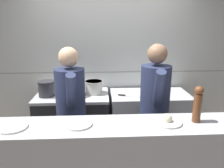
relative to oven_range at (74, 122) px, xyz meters
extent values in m
cube|color=silver|center=(0.56, 0.40, 0.85)|extent=(8.00, 0.06, 2.60)
cube|color=gray|center=(0.56, 0.37, 0.70)|extent=(8.00, 0.00, 0.01)
cube|color=#232326|center=(0.00, 0.00, -0.02)|extent=(1.06, 0.70, 0.86)
cube|color=#B7BABF|center=(0.00, 0.00, 0.43)|extent=(1.08, 0.71, 0.04)
cube|color=#B7BABF|center=(0.00, -0.33, 0.04)|extent=(0.95, 0.03, 0.10)
cube|color=#B7BABF|center=(1.18, 0.00, -0.01)|extent=(1.19, 0.65, 0.89)
cube|color=black|center=(1.18, -0.30, -0.40)|extent=(1.16, 0.04, 0.10)
cylinder|color=#2D2D33|center=(-0.36, -0.06, 0.56)|extent=(0.23, 0.23, 0.23)
cylinder|color=#2D2D33|center=(-0.36, -0.06, 0.67)|extent=(0.25, 0.25, 0.01)
cylinder|color=#B7BABF|center=(0.03, -0.05, 0.55)|extent=(0.27, 0.27, 0.21)
cylinder|color=#B7BABF|center=(0.03, -0.05, 0.66)|extent=(0.29, 0.29, 0.01)
cylinder|color=beige|center=(0.32, 0.03, 0.54)|extent=(0.26, 0.26, 0.19)
cylinder|color=beige|center=(0.32, 0.03, 0.64)|extent=(0.27, 0.27, 0.01)
cube|color=#B7BABF|center=(0.90, -0.13, 0.44)|extent=(0.23, 0.11, 0.01)
cube|color=black|center=(0.74, -0.07, 0.45)|extent=(0.11, 0.06, 0.02)
cylinder|color=white|center=(-0.35, -1.34, 0.59)|extent=(0.26, 0.26, 0.02)
cylinder|color=white|center=(0.22, -1.31, 0.59)|extent=(0.25, 0.25, 0.02)
cylinder|color=white|center=(1.03, -1.31, 0.59)|extent=(0.27, 0.27, 0.02)
sphere|color=beige|center=(1.03, -1.31, 0.63)|extent=(0.09, 0.09, 0.09)
cylinder|color=brown|center=(1.31, -1.30, 0.72)|extent=(0.07, 0.07, 0.27)
sphere|color=brown|center=(1.31, -1.30, 0.89)|extent=(0.08, 0.08, 0.08)
cube|color=black|center=(0.08, -0.72, -0.06)|extent=(0.32, 0.24, 0.78)
cylinder|color=#262D4C|center=(0.08, -0.72, 0.66)|extent=(0.40, 0.40, 0.65)
sphere|color=#D8AD84|center=(0.08, -0.72, 1.12)|extent=(0.22, 0.22, 0.22)
cylinder|color=#262D4C|center=(0.04, -0.52, 0.74)|extent=(0.16, 0.34, 0.54)
cylinder|color=#262D4C|center=(0.11, -0.92, 0.74)|extent=(0.16, 0.34, 0.54)
cube|color=black|center=(1.06, -0.72, -0.05)|extent=(0.31, 0.22, 0.80)
cylinder|color=#262D4C|center=(1.06, -0.72, 0.68)|extent=(0.38, 0.38, 0.66)
sphere|color=#8C664C|center=(1.06, -0.72, 1.14)|extent=(0.23, 0.23, 0.23)
cylinder|color=#262D4C|center=(1.09, -0.51, 0.76)|extent=(0.14, 0.34, 0.55)
cylinder|color=#262D4C|center=(1.04, -0.92, 0.76)|extent=(0.14, 0.34, 0.55)
camera|label=1|loc=(0.43, -3.13, 1.47)|focal=35.00mm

